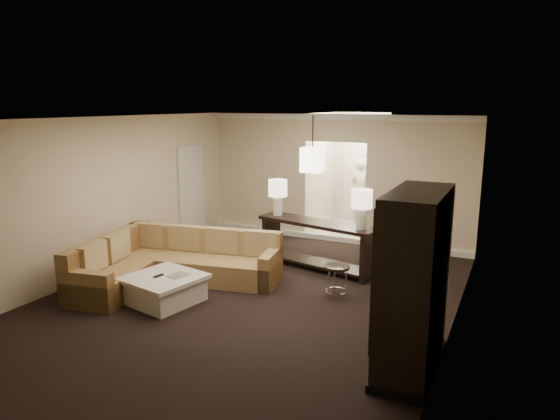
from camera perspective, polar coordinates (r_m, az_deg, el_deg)
The scene contains 18 objects.
ground at distance 7.86m, azimuth -4.10°, elevation -10.54°, with size 8.00×8.00×0.00m, color black.
wall_back at distance 11.02m, azimuth 6.26°, elevation 3.57°, with size 6.00×0.04×2.80m, color beige.
wall_left at distance 9.29m, azimuth -20.48°, elevation 1.28°, with size 0.04×8.00×2.80m, color beige.
wall_right at distance 6.51m, azimuth 19.28°, elevation -3.05°, with size 0.04×8.00×2.80m, color beige.
ceiling at distance 7.26m, azimuth -4.43°, elevation 10.31°, with size 6.00×8.00×0.02m, color silver.
crown_molding at distance 10.86m, azimuth 6.34°, elevation 10.50°, with size 6.00×0.10×0.12m, color white.
baseboard at distance 11.25m, azimuth 6.02°, elevation -3.22°, with size 6.00×0.10×0.12m, color white.
side_door at distance 11.41m, azimuth -10.08°, elevation 1.97°, with size 0.05×0.90×2.10m, color silver.
foyer at distance 12.29m, azimuth 8.38°, elevation 3.94°, with size 1.44×2.02×2.80m.
sectional_sofa at distance 8.77m, azimuth -12.42°, elevation -5.96°, with size 3.02×2.72×0.87m.
coffee_table at distance 8.01m, azimuth -13.10°, elevation -8.74°, with size 1.23×1.23×0.44m.
console_table at distance 9.23m, azimuth 4.20°, elevation -3.54°, with size 2.40×0.98×0.90m.
armoire at distance 5.86m, azimuth 14.94°, elevation -8.46°, with size 0.63×1.46×2.10m.
drink_table at distance 8.00m, azimuth 6.48°, elevation -7.34°, with size 0.41×0.41×0.52m.
table_lamp_left at distance 9.56m, azimuth -0.26°, elevation 2.11°, with size 0.36×0.36×0.69m.
table_lamp_right at distance 8.59m, azimuth 9.33°, elevation 0.81°, with size 0.36×0.36×0.69m.
pendant_light at distance 9.74m, azimuth 3.73°, elevation 5.78°, with size 0.38×0.38×1.09m.
person at distance 12.55m, azimuth 9.31°, elevation 2.41°, with size 0.68×0.45×1.88m, color beige.
Camera 1 is at (3.67, -6.26, 3.03)m, focal length 32.00 mm.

